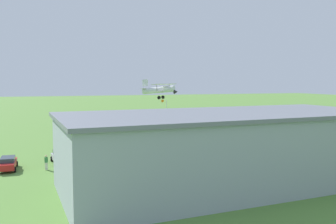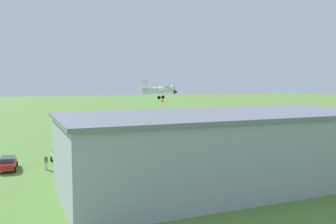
# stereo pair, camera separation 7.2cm
# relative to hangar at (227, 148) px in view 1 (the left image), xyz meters

# --- Properties ---
(ground_plane) EXTENTS (400.00, 400.00, 0.00)m
(ground_plane) POSITION_rel_hangar_xyz_m (-1.28, -38.61, -3.64)
(ground_plane) COLOR #568438
(hangar) EXTENTS (33.29, 15.92, 7.27)m
(hangar) POSITION_rel_hangar_xyz_m (0.00, 0.00, 0.00)
(hangar) COLOR #99A3AD
(hangar) RESTS_ON ground_plane
(biplane) EXTENTS (7.81, 8.21, 3.72)m
(biplane) POSITION_rel_hangar_xyz_m (-3.78, -32.88, 5.17)
(biplane) COLOR silver
(car_yellow) EXTENTS (2.32, 4.51, 1.76)m
(car_yellow) POSITION_rel_hangar_xyz_m (-14.70, -15.74, -2.74)
(car_yellow) COLOR gold
(car_yellow) RESTS_ON ground_plane
(car_silver) EXTENTS (2.33, 4.33, 1.60)m
(car_silver) POSITION_rel_hangar_xyz_m (15.20, -15.58, -2.82)
(car_silver) COLOR #B7B7BC
(car_silver) RESTS_ON ground_plane
(car_red) EXTENTS (2.00, 4.48, 1.52)m
(car_red) POSITION_rel_hangar_xyz_m (21.16, -13.81, -2.84)
(car_red) COLOR red
(car_red) RESTS_ON ground_plane
(person_at_fence_line) EXTENTS (0.43, 0.43, 1.68)m
(person_at_fence_line) POSITION_rel_hangar_xyz_m (12.18, -13.86, -2.80)
(person_at_fence_line) COLOR orange
(person_at_fence_line) RESTS_ON ground_plane
(person_by_parked_cars) EXTENTS (0.53, 0.53, 1.76)m
(person_by_parked_cars) POSITION_rel_hangar_xyz_m (16.94, -12.31, -2.76)
(person_by_parked_cars) COLOR beige
(person_by_parked_cars) RESTS_ON ground_plane
(windsock) EXTENTS (1.37, 1.41, 6.53)m
(windsock) POSITION_rel_hangar_xyz_m (-7.39, -41.26, 2.09)
(windsock) COLOR silver
(windsock) RESTS_ON ground_plane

